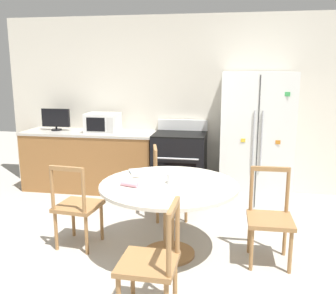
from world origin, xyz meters
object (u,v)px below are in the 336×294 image
at_px(dining_chair_left, 77,207).
at_px(candle_glass, 172,179).
at_px(oven_range, 180,164).
at_px(refrigerator, 256,138).
at_px(dining_chair_near, 152,263).
at_px(countertop_tv, 56,119).
at_px(dining_chair_right, 270,219).
at_px(microwave, 103,123).
at_px(dining_chair_far, 168,184).

distance_m(dining_chair_left, candle_glass, 1.05).
height_order(oven_range, dining_chair_left, oven_range).
bearing_deg(candle_glass, refrigerator, 63.31).
bearing_deg(dining_chair_left, dining_chair_near, -38.59).
height_order(dining_chair_near, candle_glass, dining_chair_near).
xyz_separation_m(countertop_tv, dining_chair_right, (3.04, -1.85, -0.65)).
bearing_deg(microwave, dining_chair_near, -64.33).
height_order(dining_chair_near, dining_chair_left, same).
bearing_deg(dining_chair_right, dining_chair_near, 46.48).
distance_m(refrigerator, dining_chair_near, 2.91).
bearing_deg(oven_range, refrigerator, -3.41).
height_order(dining_chair_near, dining_chair_far, same).
bearing_deg(dining_chair_right, dining_chair_far, -39.58).
relative_size(refrigerator, dining_chair_left, 1.99).
xyz_separation_m(oven_range, candle_glass, (0.18, -1.82, 0.31)).
bearing_deg(dining_chair_far, oven_range, 164.80).
distance_m(microwave, dining_chair_far, 1.58).
distance_m(microwave, dining_chair_left, 1.95).
xyz_separation_m(dining_chair_left, dining_chair_far, (0.80, 0.92, 0.00)).
bearing_deg(countertop_tv, microwave, -2.82).
bearing_deg(dining_chair_near, dining_chair_left, 46.69).
distance_m(countertop_tv, dining_chair_near, 3.61).
bearing_deg(oven_range, dining_chair_near, -86.08).
relative_size(oven_range, candle_glass, 11.41).
bearing_deg(dining_chair_right, countertop_tv, -32.19).
distance_m(dining_chair_right, candle_glass, 1.00).
bearing_deg(countertop_tv, dining_chair_near, -53.45).
height_order(dining_chair_right, candle_glass, dining_chair_right).
bearing_deg(microwave, oven_range, -0.87).
distance_m(refrigerator, dining_chair_left, 2.60).
distance_m(microwave, candle_glass, 2.29).
relative_size(countertop_tv, dining_chair_near, 0.49).
bearing_deg(dining_chair_near, microwave, 26.95).
xyz_separation_m(dining_chair_near, dining_chair_far, (-0.21, 1.92, 0.00)).
distance_m(countertop_tv, dining_chair_left, 2.26).
bearing_deg(countertop_tv, dining_chair_far, -26.20).
relative_size(microwave, dining_chair_right, 0.53).
xyz_separation_m(microwave, dining_chair_left, (0.35, -1.82, -0.61)).
xyz_separation_m(microwave, dining_chair_far, (1.14, -0.90, -0.61)).
height_order(refrigerator, dining_chair_far, refrigerator).
bearing_deg(dining_chair_near, oven_range, 5.21).
distance_m(microwave, dining_chair_near, 3.18).
height_order(refrigerator, oven_range, refrigerator).
relative_size(microwave, countertop_tv, 1.09).
height_order(dining_chair_left, dining_chair_far, same).
bearing_deg(dining_chair_near, refrigerator, -16.29).
bearing_deg(oven_range, dining_chair_left, -114.31).
xyz_separation_m(oven_range, dining_chair_left, (-0.82, -1.81, -0.03)).
bearing_deg(microwave, dining_chair_left, -79.25).
relative_size(dining_chair_left, candle_glass, 9.53).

